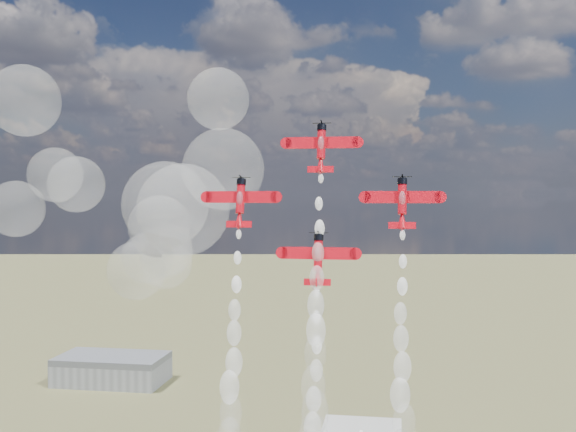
{
  "coord_description": "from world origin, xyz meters",
  "views": [
    {
      "loc": [
        13.02,
        -118.27,
        89.12
      ],
      "look_at": [
        -7.31,
        6.64,
        85.05
      ],
      "focal_mm": 42.0,
      "sensor_mm": 36.0,
      "label": 1
    }
  ],
  "objects_px": {
    "hangar": "(112,369)",
    "plane_slot": "(318,258)",
    "plane_lead": "(321,147)",
    "plane_left": "(240,201)",
    "plane_right": "(402,202)"
  },
  "relations": [
    {
      "from": "plane_right",
      "to": "plane_slot",
      "type": "height_order",
      "value": "plane_right"
    },
    {
      "from": "plane_lead",
      "to": "plane_left",
      "type": "height_order",
      "value": "plane_lead"
    },
    {
      "from": "plane_lead",
      "to": "hangar",
      "type": "bearing_deg",
      "value": 124.76
    },
    {
      "from": "plane_slot",
      "to": "plane_lead",
      "type": "bearing_deg",
      "value": 90.0
    },
    {
      "from": "plane_right",
      "to": "plane_slot",
      "type": "distance_m",
      "value": 18.55
    },
    {
      "from": "hangar",
      "to": "plane_left",
      "type": "relative_size",
      "value": 3.65
    },
    {
      "from": "plane_lead",
      "to": "plane_left",
      "type": "distance_m",
      "value": 18.55
    },
    {
      "from": "plane_left",
      "to": "plane_right",
      "type": "distance_m",
      "value": 30.39
    },
    {
      "from": "hangar",
      "to": "plane_left",
      "type": "bearing_deg",
      "value": -59.17
    },
    {
      "from": "hangar",
      "to": "plane_slot",
      "type": "relative_size",
      "value": 3.65
    },
    {
      "from": "plane_slot",
      "to": "plane_left",
      "type": "bearing_deg",
      "value": 170.97
    },
    {
      "from": "plane_lead",
      "to": "plane_right",
      "type": "bearing_deg",
      "value": -9.03
    },
    {
      "from": "plane_left",
      "to": "plane_slot",
      "type": "distance_m",
      "value": 18.55
    },
    {
      "from": "plane_right",
      "to": "plane_lead",
      "type": "bearing_deg",
      "value": 170.97
    },
    {
      "from": "plane_lead",
      "to": "plane_slot",
      "type": "relative_size",
      "value": 1.0
    }
  ]
}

